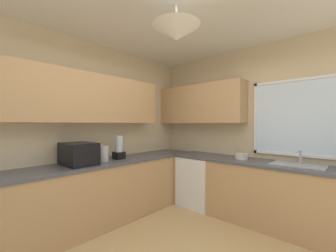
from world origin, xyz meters
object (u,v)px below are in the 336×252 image
object	(u,v)px
dishwasher	(199,181)
blender_appliance	(119,148)
bowl	(241,156)
kettle	(104,154)
microwave	(79,154)
sink_assembly	(298,165)

from	to	relation	value
dishwasher	blender_appliance	xyz separation A→B (m)	(-0.66, -1.23, 0.63)
bowl	kettle	bearing A→B (deg)	-132.25
microwave	bowl	world-z (taller)	microwave
blender_appliance	kettle	bearing A→B (deg)	-85.86
kettle	bowl	bearing A→B (deg)	47.75
sink_assembly	blender_appliance	distance (m)	2.51
dishwasher	blender_appliance	distance (m)	1.53
kettle	bowl	world-z (taller)	kettle
bowl	dishwasher	bearing A→B (deg)	-177.71
kettle	blender_appliance	world-z (taller)	blender_appliance
blender_appliance	sink_assembly	bearing A→B (deg)	30.25
dishwasher	kettle	distance (m)	1.73
microwave	kettle	distance (m)	0.36
dishwasher	sink_assembly	distance (m)	1.58
blender_appliance	microwave	bearing A→B (deg)	-90.00
sink_assembly	bowl	world-z (taller)	sink_assembly
dishwasher	microwave	world-z (taller)	microwave
microwave	bowl	size ratio (longest dim) A/B	2.54
kettle	dishwasher	bearing A→B (deg)	66.91
sink_assembly	bowl	xyz separation A→B (m)	(-0.75, -0.01, 0.03)
sink_assembly	blender_appliance	bearing A→B (deg)	-149.75
dishwasher	bowl	world-z (taller)	bowl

